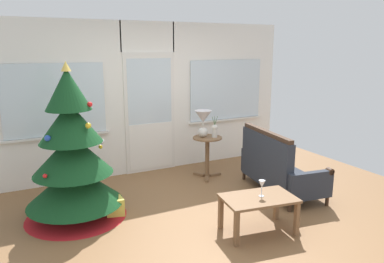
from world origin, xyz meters
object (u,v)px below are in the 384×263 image
object	(u,v)px
flower_vase	(215,130)
gift_box	(114,207)
side_table	(207,149)
coffee_table	(259,202)
christmas_tree	(73,161)
wine_glass	(262,185)
settee_sofa	(277,168)
table_lamp	(203,120)

from	to	relation	value
flower_vase	gift_box	size ratio (longest dim) A/B	1.51
side_table	gift_box	bearing A→B (deg)	-157.95
side_table	coffee_table	size ratio (longest dim) A/B	0.76
christmas_tree	wine_glass	bearing A→B (deg)	-36.20
flower_vase	gift_box	bearing A→B (deg)	-160.62
christmas_tree	side_table	xyz separation A→B (m)	(2.22, 0.54, -0.25)
side_table	coffee_table	world-z (taller)	side_table
coffee_table	side_table	bearing A→B (deg)	78.54
christmas_tree	wine_glass	distance (m)	2.33
christmas_tree	wine_glass	size ratio (longest dim) A/B	10.12
settee_sofa	coffee_table	world-z (taller)	settee_sofa
coffee_table	christmas_tree	bearing A→B (deg)	143.03
christmas_tree	table_lamp	world-z (taller)	christmas_tree
table_lamp	flower_vase	size ratio (longest dim) A/B	1.26
wine_glass	christmas_tree	bearing A→B (deg)	143.80
gift_box	wine_glass	bearing A→B (deg)	-39.63
table_lamp	settee_sofa	bearing A→B (deg)	-58.50
side_table	flower_vase	bearing A→B (deg)	-30.96
settee_sofa	gift_box	size ratio (longest dim) A/B	6.52
coffee_table	gift_box	bearing A→B (deg)	139.36
settee_sofa	wine_glass	size ratio (longest dim) A/B	7.75
coffee_table	table_lamp	bearing A→B (deg)	80.46
settee_sofa	flower_vase	xyz separation A→B (m)	(-0.50, 0.98, 0.43)
flower_vase	wine_glass	world-z (taller)	flower_vase
christmas_tree	settee_sofa	distance (m)	2.89
settee_sofa	coffee_table	bearing A→B (deg)	-138.34
gift_box	side_table	bearing A→B (deg)	22.05
christmas_tree	flower_vase	xyz separation A→B (m)	(2.32, 0.48, 0.07)
flower_vase	christmas_tree	bearing A→B (deg)	-168.37
table_lamp	wine_glass	xyz separation A→B (m)	(-0.29, -1.95, -0.40)
table_lamp	wine_glass	distance (m)	2.01
flower_vase	coffee_table	world-z (taller)	flower_vase
christmas_tree	table_lamp	size ratio (longest dim) A/B	4.49
settee_sofa	table_lamp	size ratio (longest dim) A/B	3.43
christmas_tree	wine_glass	xyz separation A→B (m)	(1.88, -1.37, -0.16)
christmas_tree	table_lamp	distance (m)	2.25
wine_glass	settee_sofa	bearing A→B (deg)	42.68
settee_sofa	wine_glass	xyz separation A→B (m)	(-0.95, -0.87, 0.20)
settee_sofa	coffee_table	distance (m)	1.32
settee_sofa	side_table	distance (m)	1.21
side_table	coffee_table	bearing A→B (deg)	-101.46
flower_vase	settee_sofa	bearing A→B (deg)	-62.89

